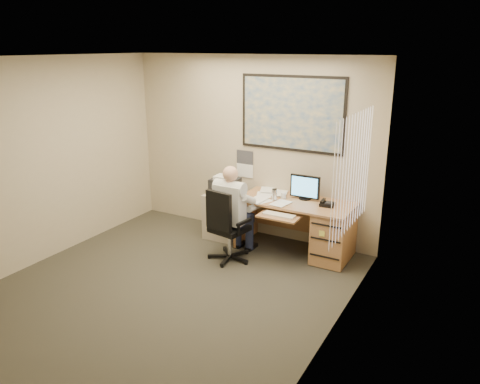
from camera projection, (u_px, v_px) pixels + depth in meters
The scene contains 8 objects.
room_shell at pixel (156, 184), 5.16m from camera, with size 4.00×4.50×2.70m.
desk at pixel (318, 226), 6.45m from camera, with size 1.60×0.97×1.09m.
world_map at pixel (292, 114), 6.55m from camera, with size 1.56×0.03×1.06m, color #1E4C93.
wall_calendar at pixel (245, 164), 7.16m from camera, with size 0.28×0.01×0.42m, color white.
window_blinds at pixel (354, 173), 4.86m from camera, with size 0.06×1.40×1.30m, color beige, non-canonical shape.
filing_cabinet at pixel (225, 210), 7.15m from camera, with size 0.52×0.61×0.96m.
office_chair at pixel (228, 240), 6.33m from camera, with size 0.70×0.70×1.02m.
person at pixel (231, 213), 6.29m from camera, with size 0.55×0.79×1.31m, color silver, non-canonical shape.
Camera 1 is at (3.21, -3.88, 2.82)m, focal length 35.00 mm.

